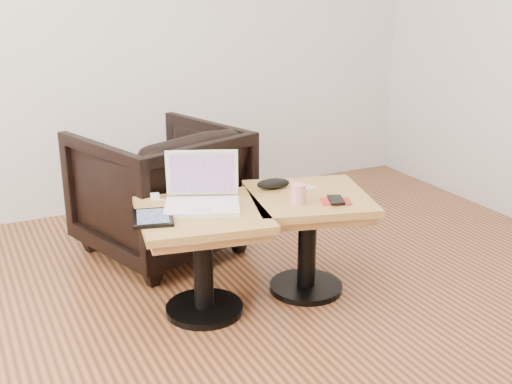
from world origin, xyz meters
name	(u,v)px	position (x,y,z in m)	size (l,w,h in m)	color
room_shell	(285,43)	(0.00, 0.00, 1.35)	(4.52, 4.52, 2.71)	#4B2C18
side_table_left	(202,237)	(-0.12, 0.56, 0.40)	(0.68, 0.68, 0.53)	black
side_table_right	(308,219)	(0.45, 0.54, 0.40)	(0.72, 0.72, 0.53)	black
laptop	(202,195)	(-0.09, 0.63, 0.58)	(0.43, 0.39, 0.25)	white
tablet	(153,218)	(-0.36, 0.56, 0.54)	(0.23, 0.26, 0.02)	black
charging_adapter	(155,196)	(-0.27, 0.82, 0.55)	(0.04, 0.04, 0.03)	white
glasses_case	(273,184)	(0.33, 0.70, 0.56)	(0.18, 0.08, 0.05)	black
striped_cup	(299,194)	(0.34, 0.45, 0.58)	(0.08, 0.08, 0.10)	#C4314E
earbuds_tangle	(309,188)	(0.49, 0.61, 0.54)	(0.08, 0.06, 0.02)	white
phone_on_sleeve	(336,201)	(0.51, 0.39, 0.54)	(0.17, 0.15, 0.02)	#A62926
armchair	(160,191)	(-0.07, 1.36, 0.38)	(0.82, 0.84, 0.76)	black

